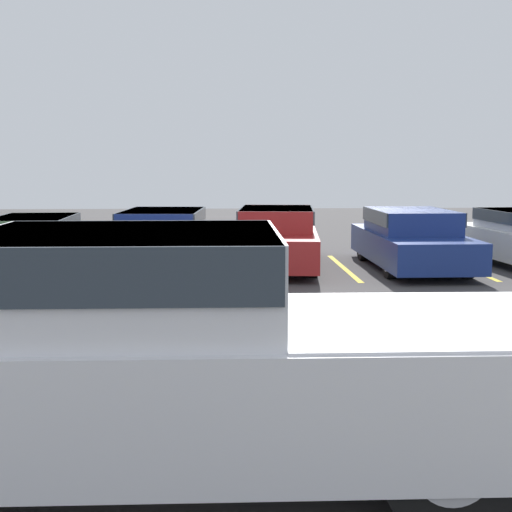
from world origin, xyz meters
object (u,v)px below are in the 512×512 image
object	(u,v)px
parked_sedan_a	(33,242)
parked_sedan_d	(411,237)
parked_sedan_b	(163,238)
parked_sedan_c	(276,236)
pickup_truck	(172,356)
wheel_stop_curb	(453,249)

from	to	relation	value
parked_sedan_a	parked_sedan_d	world-z (taller)	parked_sedan_d
parked_sedan_b	parked_sedan_d	world-z (taller)	parked_sedan_d
parked_sedan_c	parked_sedan_a	bearing A→B (deg)	-82.02
pickup_truck	parked_sedan_c	world-z (taller)	pickup_truck
wheel_stop_curb	parked_sedan_d	bearing A→B (deg)	-123.91
wheel_stop_curb	parked_sedan_a	bearing A→B (deg)	-165.21
parked_sedan_a	parked_sedan_c	world-z (taller)	parked_sedan_c
parked_sedan_d	parked_sedan_a	bearing A→B (deg)	-91.05
parked_sedan_b	wheel_stop_curb	bearing A→B (deg)	113.47
pickup_truck	parked_sedan_b	world-z (taller)	pickup_truck
pickup_truck	parked_sedan_d	bearing A→B (deg)	66.72
pickup_truck	wheel_stop_curb	world-z (taller)	pickup_truck
parked_sedan_a	parked_sedan_b	world-z (taller)	parked_sedan_b
pickup_truck	parked_sedan_d	world-z (taller)	pickup_truck
parked_sedan_c	parked_sedan_d	distance (m)	2.91
pickup_truck	parked_sedan_d	xyz separation A→B (m)	(4.46, 10.10, -0.22)
pickup_truck	parked_sedan_c	size ratio (longest dim) A/B	1.24
parked_sedan_c	wheel_stop_curb	size ratio (longest dim) A/B	2.88
pickup_truck	parked_sedan_b	size ratio (longest dim) A/B	1.23
parked_sedan_a	parked_sedan_c	bearing A→B (deg)	91.41
pickup_truck	parked_sedan_a	xyz separation A→B (m)	(-3.62, 10.20, -0.28)
parked_sedan_d	wheel_stop_curb	xyz separation A→B (m)	(1.83, 2.72, -0.60)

